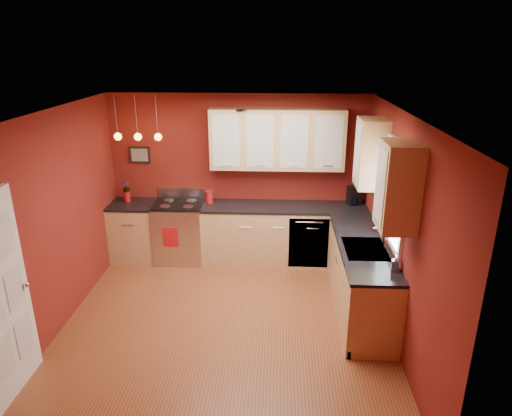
{
  "coord_description": "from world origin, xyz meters",
  "views": [
    {
      "loc": [
        0.62,
        -4.82,
        3.31
      ],
      "look_at": [
        0.33,
        1.0,
        1.19
      ],
      "focal_mm": 32.0,
      "sensor_mm": 36.0,
      "label": 1
    }
  ],
  "objects_px": {
    "sink": "(365,250)",
    "coffee_maker": "(354,196)",
    "gas_range": "(180,231)",
    "red_canister": "(209,197)",
    "soap_pump": "(395,263)"
  },
  "relations": [
    {
      "from": "gas_range",
      "to": "red_canister",
      "type": "height_order",
      "value": "red_canister"
    },
    {
      "from": "gas_range",
      "to": "coffee_maker",
      "type": "relative_size",
      "value": 3.96
    },
    {
      "from": "coffee_maker",
      "to": "soap_pump",
      "type": "height_order",
      "value": "coffee_maker"
    },
    {
      "from": "sink",
      "to": "soap_pump",
      "type": "relative_size",
      "value": 3.88
    },
    {
      "from": "red_canister",
      "to": "coffee_maker",
      "type": "bearing_deg",
      "value": 1.49
    },
    {
      "from": "sink",
      "to": "coffee_maker",
      "type": "relative_size",
      "value": 2.49
    },
    {
      "from": "sink",
      "to": "coffee_maker",
      "type": "distance_m",
      "value": 1.65
    },
    {
      "from": "soap_pump",
      "to": "coffee_maker",
      "type": "bearing_deg",
      "value": 93.09
    },
    {
      "from": "sink",
      "to": "red_canister",
      "type": "height_order",
      "value": "sink"
    },
    {
      "from": "coffee_maker",
      "to": "gas_range",
      "type": "bearing_deg",
      "value": 169.0
    },
    {
      "from": "red_canister",
      "to": "soap_pump",
      "type": "bearing_deg",
      "value": -41.91
    },
    {
      "from": "gas_range",
      "to": "coffee_maker",
      "type": "distance_m",
      "value": 2.79
    },
    {
      "from": "red_canister",
      "to": "coffee_maker",
      "type": "relative_size",
      "value": 0.7
    },
    {
      "from": "sink",
      "to": "coffee_maker",
      "type": "height_order",
      "value": "sink"
    },
    {
      "from": "sink",
      "to": "soap_pump",
      "type": "bearing_deg",
      "value": -67.89
    }
  ]
}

